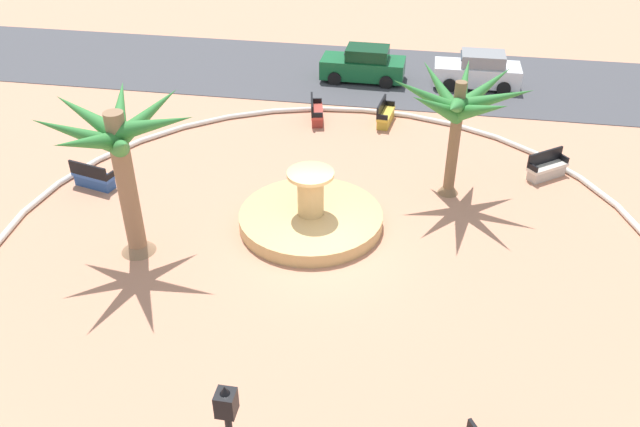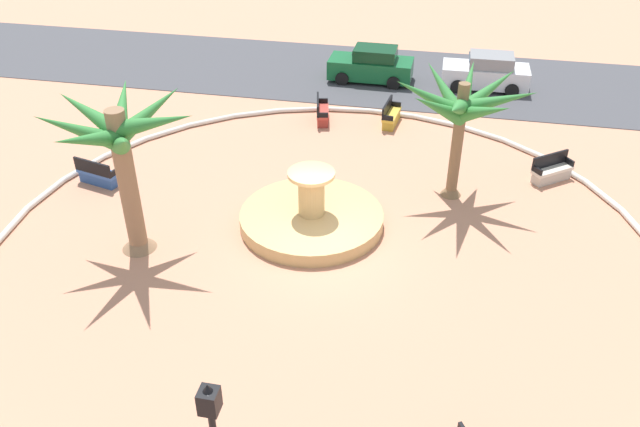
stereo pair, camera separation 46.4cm
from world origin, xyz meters
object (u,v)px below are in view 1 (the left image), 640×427
object	(u,v)px
palm_tree_near_fountain	(119,149)
parked_car_second	(478,71)
fountain	(311,217)
bench_east	(547,169)
bench_north	(94,178)
parked_car_leftmost	(364,65)
bench_southwest	(316,113)
bench_west	(385,116)
palm_tree_by_curb	(459,105)

from	to	relation	value
palm_tree_near_fountain	parked_car_second	distance (m)	18.83
fountain	palm_tree_near_fountain	distance (m)	6.40
bench_east	fountain	bearing A→B (deg)	-150.00
palm_tree_near_fountain	bench_north	size ratio (longest dim) A/B	2.93
parked_car_leftmost	parked_car_second	world-z (taller)	same
fountain	bench_southwest	size ratio (longest dim) A/B	2.80
fountain	bench_east	distance (m)	9.12
fountain	parked_car_second	world-z (taller)	fountain
palm_tree_near_fountain	bench_west	distance (m)	12.80
palm_tree_near_fountain	bench_east	bearing A→B (deg)	28.11
palm_tree_by_curb	bench_west	bearing A→B (deg)	117.11
palm_tree_by_curb	bench_east	xyz separation A→B (m)	(3.50, 1.78, -3.02)
bench_north	bench_east	bearing A→B (deg)	12.50
bench_west	bench_southwest	world-z (taller)	same
palm_tree_by_curb	bench_southwest	distance (m)	8.17
bench_southwest	parked_car_leftmost	xyz separation A→B (m)	(1.43, 4.98, 0.43)
palm_tree_by_curb	bench_north	world-z (taller)	palm_tree_by_curb
bench_west	parked_car_leftmost	world-z (taller)	parked_car_leftmost
fountain	parked_car_leftmost	world-z (taller)	fountain
parked_car_leftmost	parked_car_second	xyz separation A→B (m)	(5.42, 0.16, 0.00)
palm_tree_near_fountain	parked_car_second	size ratio (longest dim) A/B	1.22
palm_tree_by_curb	bench_east	distance (m)	4.95
palm_tree_near_fountain	palm_tree_by_curb	xyz separation A→B (m)	(9.41, 5.11, -0.16)
parked_car_second	bench_southwest	bearing A→B (deg)	-143.15
bench_east	bench_north	size ratio (longest dim) A/B	0.94
palm_tree_by_curb	bench_west	size ratio (longest dim) A/B	2.82
parked_car_second	palm_tree_near_fountain	bearing A→B (deg)	-124.70
palm_tree_by_curb	bench_southwest	world-z (taller)	palm_tree_by_curb
bench_north	bench_west	bearing A→B (deg)	36.08
fountain	palm_tree_by_curb	bearing A→B (deg)	32.28
bench_southwest	parked_car_leftmost	distance (m)	5.20
fountain	palm_tree_near_fountain	size ratio (longest dim) A/B	0.95
fountain	parked_car_second	bearing A→B (deg)	66.67
fountain	bench_west	xyz separation A→B (m)	(1.67, 8.12, 0.05)
parked_car_second	palm_tree_by_curb	bearing A→B (deg)	-96.70
palm_tree_near_fountain	bench_southwest	world-z (taller)	palm_tree_near_fountain
bench_east	parked_car_leftmost	world-z (taller)	parked_car_leftmost
palm_tree_near_fountain	parked_car_leftmost	distance (m)	16.25
palm_tree_near_fountain	bench_west	world-z (taller)	palm_tree_near_fountain
palm_tree_near_fountain	bench_west	xyz separation A→B (m)	(6.67, 10.45, -3.18)
bench_east	bench_west	distance (m)	7.18
palm_tree_by_curb	bench_southwest	size ratio (longest dim) A/B	2.79
bench_north	parked_car_second	size ratio (longest dim) A/B	0.42
bench_east	bench_north	xyz separation A→B (m)	(-15.98, -3.54, 0.00)
fountain	bench_southwest	bearing A→B (deg)	99.07
bench_east	bench_west	bearing A→B (deg)	150.27
parked_car_leftmost	fountain	bearing A→B (deg)	-90.79
bench_east	bench_west	world-z (taller)	same
bench_west	parked_car_second	world-z (taller)	parked_car_second
bench_west	fountain	bearing A→B (deg)	-101.60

